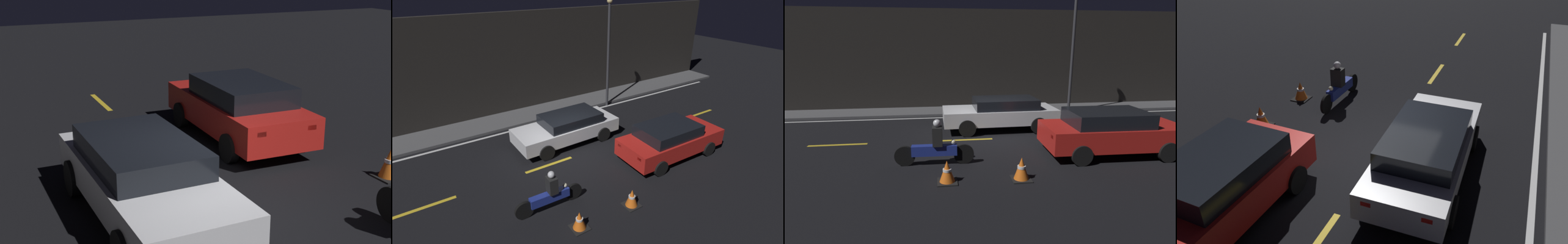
# 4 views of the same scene
# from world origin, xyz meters

# --- Properties ---
(ground_plane) EXTENTS (56.00, 56.00, 0.00)m
(ground_plane) POSITION_xyz_m (0.00, 0.00, 0.00)
(ground_plane) COLOR black
(raised_curb) EXTENTS (28.00, 1.85, 0.13)m
(raised_curb) POSITION_xyz_m (0.00, 4.79, 0.06)
(raised_curb) COLOR #4C4C4F
(raised_curb) RESTS_ON ground
(building_front) EXTENTS (28.00, 0.30, 5.19)m
(building_front) POSITION_xyz_m (0.00, 5.86, 2.60)
(building_front) COLOR black
(building_front) RESTS_ON ground
(lane_dash_b) EXTENTS (2.00, 0.14, 0.01)m
(lane_dash_b) POSITION_xyz_m (-5.50, 0.00, 0.00)
(lane_dash_b) COLOR gold
(lane_dash_b) RESTS_ON ground
(lane_dash_c) EXTENTS (2.00, 0.14, 0.01)m
(lane_dash_c) POSITION_xyz_m (-1.00, 0.00, 0.00)
(lane_dash_c) COLOR gold
(lane_dash_c) RESTS_ON ground
(lane_dash_d) EXTENTS (2.00, 0.14, 0.01)m
(lane_dash_d) POSITION_xyz_m (3.50, 0.00, 0.00)
(lane_dash_d) COLOR gold
(lane_dash_d) RESTS_ON ground
(lane_solid_kerb) EXTENTS (25.20, 0.14, 0.01)m
(lane_solid_kerb) POSITION_xyz_m (0.00, 3.61, 0.00)
(lane_solid_kerb) COLOR silver
(lane_solid_kerb) RESTS_ON ground
(sedan_white) EXTENTS (4.60, 1.95, 1.31)m
(sedan_white) POSITION_xyz_m (0.56, 1.27, 0.72)
(sedan_white) COLOR silver
(sedan_white) RESTS_ON ground
(taxi_red) EXTENTS (4.37, 1.99, 1.43)m
(taxi_red) POSITION_xyz_m (3.45, -2.04, 0.76)
(taxi_red) COLOR red
(taxi_red) RESTS_ON ground
(motorcycle) EXTENTS (2.30, 0.37, 1.37)m
(motorcycle) POSITION_xyz_m (-2.08, -2.24, 0.55)
(motorcycle) COLOR black
(motorcycle) RESTS_ON ground
(traffic_cone_near) EXTENTS (0.51, 0.51, 0.59)m
(traffic_cone_near) POSITION_xyz_m (-1.76, -3.48, 0.29)
(traffic_cone_near) COLOR black
(traffic_cone_near) RESTS_ON ground
(traffic_cone_mid) EXTENTS (0.51, 0.51, 0.61)m
(traffic_cone_mid) POSITION_xyz_m (0.16, -3.57, 0.30)
(traffic_cone_mid) COLOR black
(traffic_cone_mid) RESTS_ON ground
(street_lamp) EXTENTS (0.28, 0.28, 5.76)m
(street_lamp) POSITION_xyz_m (4.55, 3.71, 3.24)
(street_lamp) COLOR #333338
(street_lamp) RESTS_ON ground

